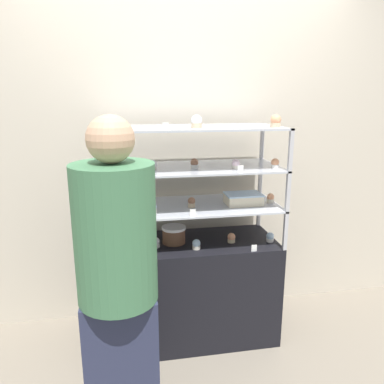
% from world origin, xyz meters
% --- Properties ---
extents(ground_plane, '(20.00, 20.00, 0.00)m').
position_xyz_m(ground_plane, '(0.00, 0.00, 0.00)').
color(ground_plane, gray).
extents(back_wall, '(8.00, 0.05, 2.60)m').
position_xyz_m(back_wall, '(0.00, 0.40, 1.30)').
color(back_wall, beige).
rests_on(back_wall, ground_plane).
extents(display_base, '(1.15, 0.51, 0.72)m').
position_xyz_m(display_base, '(0.00, 0.00, 0.36)').
color(display_base, black).
rests_on(display_base, ground_plane).
extents(display_riser_lower, '(1.15, 0.51, 0.26)m').
position_xyz_m(display_riser_lower, '(0.00, 0.00, 0.96)').
color(display_riser_lower, '#B7B7BC').
rests_on(display_riser_lower, display_base).
extents(display_riser_middle, '(1.15, 0.51, 0.26)m').
position_xyz_m(display_riser_middle, '(0.00, 0.00, 1.22)').
color(display_riser_middle, '#B7B7BC').
rests_on(display_riser_middle, display_riser_lower).
extents(display_riser_upper, '(1.15, 0.51, 0.26)m').
position_xyz_m(display_riser_upper, '(0.00, 0.00, 1.48)').
color(display_riser_upper, '#B7B7BC').
rests_on(display_riser_upper, display_riser_middle).
extents(layer_cake_centerpiece, '(0.16, 0.16, 0.12)m').
position_xyz_m(layer_cake_centerpiece, '(-0.12, 0.00, 0.78)').
color(layer_cake_centerpiece, brown).
rests_on(layer_cake_centerpiece, display_base).
extents(sheet_cake_frosted, '(0.24, 0.17, 0.07)m').
position_xyz_m(sheet_cake_frosted, '(0.34, -0.03, 1.02)').
color(sheet_cake_frosted, beige).
rests_on(sheet_cake_frosted, display_riser_lower).
extents(cupcake_0, '(0.05, 0.05, 0.07)m').
position_xyz_m(cupcake_0, '(-0.51, -0.06, 0.75)').
color(cupcake_0, beige).
rests_on(cupcake_0, display_base).
extents(cupcake_1, '(0.05, 0.05, 0.07)m').
position_xyz_m(cupcake_1, '(-0.25, -0.05, 0.75)').
color(cupcake_1, white).
rests_on(cupcake_1, display_base).
extents(cupcake_2, '(0.05, 0.05, 0.07)m').
position_xyz_m(cupcake_2, '(0.01, -0.13, 0.75)').
color(cupcake_2, beige).
rests_on(cupcake_2, display_base).
extents(cupcake_3, '(0.05, 0.05, 0.07)m').
position_xyz_m(cupcake_3, '(0.26, -0.06, 0.75)').
color(cupcake_3, '#CCB28C').
rests_on(cupcake_3, display_base).
extents(cupcake_4, '(0.05, 0.05, 0.07)m').
position_xyz_m(cupcake_4, '(0.53, -0.10, 0.75)').
color(cupcake_4, white).
rests_on(cupcake_4, display_base).
extents(price_tag_0, '(0.04, 0.00, 0.04)m').
position_xyz_m(price_tag_0, '(0.36, -0.24, 0.74)').
color(price_tag_0, white).
rests_on(price_tag_0, display_base).
extents(cupcake_5, '(0.05, 0.05, 0.07)m').
position_xyz_m(cupcake_5, '(-0.53, -0.11, 1.01)').
color(cupcake_5, beige).
rests_on(cupcake_5, display_riser_lower).
extents(cupcake_6, '(0.05, 0.05, 0.07)m').
position_xyz_m(cupcake_6, '(-0.27, -0.14, 1.01)').
color(cupcake_6, beige).
rests_on(cupcake_6, display_riser_lower).
extents(cupcake_7, '(0.05, 0.05, 0.07)m').
position_xyz_m(cupcake_7, '(-0.01, -0.05, 1.01)').
color(cupcake_7, '#CCB28C').
rests_on(cupcake_7, display_riser_lower).
extents(cupcake_8, '(0.05, 0.05, 0.07)m').
position_xyz_m(cupcake_8, '(0.53, -0.04, 1.01)').
color(cupcake_8, beige).
rests_on(cupcake_8, display_riser_lower).
extents(price_tag_1, '(0.04, 0.00, 0.04)m').
position_xyz_m(price_tag_1, '(-0.04, -0.24, 1.00)').
color(price_tag_1, white).
rests_on(price_tag_1, display_riser_lower).
extents(cupcake_9, '(0.05, 0.05, 0.06)m').
position_xyz_m(cupcake_9, '(-0.52, -0.11, 1.27)').
color(cupcake_9, '#CCB28C').
rests_on(cupcake_9, display_riser_middle).
extents(cupcake_10, '(0.05, 0.05, 0.06)m').
position_xyz_m(cupcake_10, '(-0.26, -0.06, 1.27)').
color(cupcake_10, beige).
rests_on(cupcake_10, display_riser_middle).
extents(cupcake_11, '(0.05, 0.05, 0.06)m').
position_xyz_m(cupcake_11, '(0.01, -0.04, 1.27)').
color(cupcake_11, white).
rests_on(cupcake_11, display_riser_middle).
extents(cupcake_12, '(0.05, 0.05, 0.06)m').
position_xyz_m(cupcake_12, '(0.26, -0.12, 1.27)').
color(cupcake_12, beige).
rests_on(cupcake_12, display_riser_middle).
extents(cupcake_13, '(0.05, 0.05, 0.06)m').
position_xyz_m(cupcake_13, '(0.52, -0.13, 1.27)').
color(cupcake_13, white).
rests_on(cupcake_13, display_riser_middle).
extents(price_tag_2, '(0.04, 0.00, 0.04)m').
position_xyz_m(price_tag_2, '(0.25, -0.24, 1.26)').
color(price_tag_2, white).
rests_on(price_tag_2, display_riser_middle).
extents(cupcake_14, '(0.07, 0.07, 0.08)m').
position_xyz_m(cupcake_14, '(-0.52, -0.10, 1.54)').
color(cupcake_14, '#CCB28C').
rests_on(cupcake_14, display_riser_upper).
extents(cupcake_15, '(0.07, 0.07, 0.08)m').
position_xyz_m(cupcake_15, '(0.01, -0.09, 1.54)').
color(cupcake_15, '#CCB28C').
rests_on(cupcake_15, display_riser_upper).
extents(cupcake_16, '(0.07, 0.07, 0.08)m').
position_xyz_m(cupcake_16, '(0.51, -0.12, 1.54)').
color(cupcake_16, '#CCB28C').
rests_on(cupcake_16, display_riser_upper).
extents(price_tag_3, '(0.04, 0.00, 0.04)m').
position_xyz_m(price_tag_3, '(-0.19, -0.24, 1.52)').
color(price_tag_3, white).
rests_on(price_tag_3, display_riser_upper).
extents(customer_figure, '(0.38, 0.38, 1.61)m').
position_xyz_m(customer_figure, '(-0.48, -0.71, 0.86)').
color(customer_figure, '#282D47').
rests_on(customer_figure, ground_plane).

